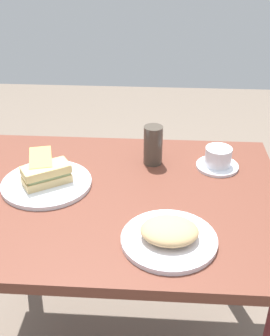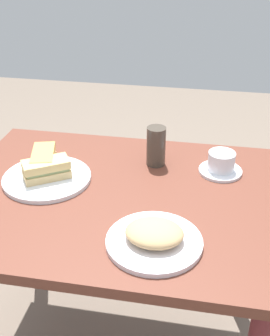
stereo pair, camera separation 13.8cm
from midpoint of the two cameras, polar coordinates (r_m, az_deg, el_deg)
The scene contains 10 objects.
dining_table at distance 1.37m, azimuth -5.03°, elevation -7.47°, with size 1.01×0.77×0.70m.
sandwich_plate at distance 1.38m, azimuth -14.47°, elevation -2.08°, with size 0.28×0.28×0.01m, color white.
sandwich_front at distance 1.36m, azimuth -14.56°, elevation -0.91°, with size 0.16×0.14×0.06m.
sandwich_back at distance 1.41m, azimuth -15.09°, elevation 0.28°, with size 0.10×0.16×0.06m.
coffee_saucer at distance 1.45m, azimuth 8.23°, elevation 0.19°, with size 0.14×0.14×0.01m, color white.
coffee_cup at distance 1.44m, azimuth 8.34°, elevation 1.54°, with size 0.09×0.12×0.06m.
spoon at distance 1.52m, azimuth 8.53°, elevation 1.87°, with size 0.03×0.10×0.01m.
side_plate at distance 1.12m, azimuth 0.99°, elevation -9.64°, with size 0.25×0.25×0.01m, color silver.
side_food_pile at distance 1.10m, azimuth 1.00°, elevation -8.47°, with size 0.15×0.12×0.04m, color tan.
drinking_glass at distance 1.44m, azimuth -0.33°, elevation 2.99°, with size 0.06×0.06×0.13m, color #433B32.
Camera 1 is at (-0.12, 1.08, 1.42)m, focal length 45.89 mm.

